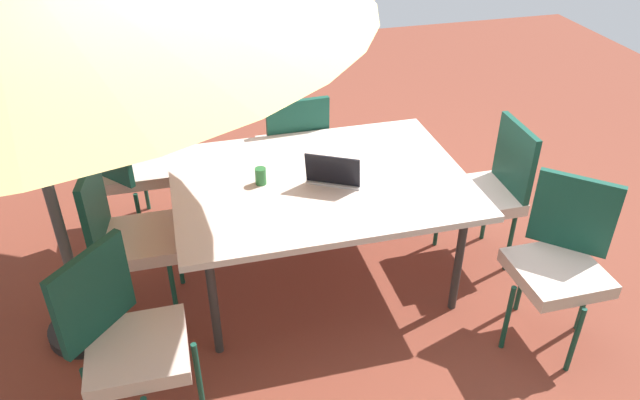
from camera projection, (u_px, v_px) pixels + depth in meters
ground_plane at (320, 278)px, 4.07m from camera, size 10.00×10.00×0.02m
dining_table at (320, 186)px, 3.68m from camera, size 1.75×1.27×0.76m
chair_west at (489, 187)px, 3.96m from camera, size 0.47×0.46×0.98m
chair_northwest at (561, 257)px, 3.35m from camera, size 0.59×0.59×0.98m
chair_southeast at (128, 166)px, 4.20m from camera, size 0.59×0.58×0.98m
chair_northeast at (125, 337)px, 2.85m from camera, size 0.59×0.59×0.98m
chair_east at (127, 233)px, 3.54m from camera, size 0.49×0.48×0.98m
chair_south at (293, 147)px, 4.43m from camera, size 0.46×0.47×0.98m
laptop at (335, 175)px, 3.60m from camera, size 0.40×0.37×0.21m
cup at (261, 176)px, 3.58m from camera, size 0.07×0.07×0.10m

